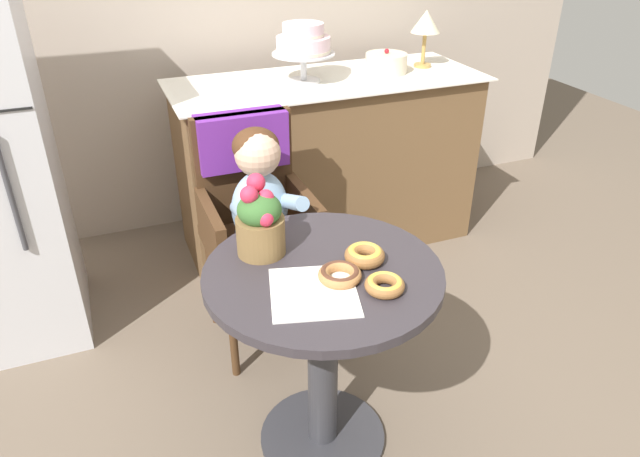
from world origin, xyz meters
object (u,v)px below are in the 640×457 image
at_px(donut_side, 385,284).
at_px(round_layer_cake, 386,63).
at_px(donut_front, 365,255).
at_px(wicker_chair, 251,196).
at_px(flower_vase, 260,222).
at_px(seated_child, 262,204).
at_px(donut_mid, 340,274).
at_px(cafe_table, 323,325).
at_px(table_lamp, 426,24).
at_px(tiered_cake_stand, 303,43).

relative_size(donut_side, round_layer_cake, 0.54).
bearing_deg(round_layer_cake, donut_front, -119.37).
bearing_deg(donut_front, wicker_chair, 102.24).
bearing_deg(donut_side, flower_vase, 128.96).
distance_m(seated_child, round_layer_cake, 1.20).
bearing_deg(donut_mid, cafe_table, 110.04).
bearing_deg(table_lamp, donut_side, -123.25).
height_order(wicker_chair, table_lamp, table_lamp).
xyz_separation_m(round_layer_cake, table_lamp, (0.23, 0.03, 0.17)).
xyz_separation_m(donut_front, tiered_cake_stand, (0.29, 1.31, 0.34)).
height_order(seated_child, table_lamp, table_lamp).
bearing_deg(cafe_table, donut_mid, -69.96).
relative_size(wicker_chair, donut_front, 7.77).
relative_size(wicker_chair, seated_child, 1.31).
height_order(cafe_table, wicker_chair, wicker_chair).
bearing_deg(wicker_chair, round_layer_cake, 27.10).
bearing_deg(seated_child, table_lamp, 34.90).
bearing_deg(seated_child, flower_vase, -106.85).
height_order(seated_child, flower_vase, flower_vase).
relative_size(cafe_table, donut_side, 6.34).
xyz_separation_m(donut_front, table_lamp, (0.97, 1.34, 0.37)).
distance_m(cafe_table, donut_mid, 0.24).
bearing_deg(table_lamp, round_layer_cake, -171.83).
relative_size(wicker_chair, flower_vase, 3.87).
relative_size(cafe_table, tiered_cake_stand, 2.40).
distance_m(donut_front, donut_side, 0.16).
relative_size(donut_front, donut_side, 1.08).
bearing_deg(cafe_table, round_layer_cake, 56.29).
height_order(cafe_table, donut_front, donut_front).
bearing_deg(wicker_chair, donut_side, -87.32).
bearing_deg(cafe_table, seated_child, 92.34).
relative_size(donut_front, donut_mid, 0.97).
bearing_deg(tiered_cake_stand, cafe_table, -108.08).
relative_size(wicker_chair, donut_side, 8.40).
xyz_separation_m(cafe_table, seated_child, (-0.02, 0.55, 0.17)).
height_order(donut_front, donut_side, donut_front).
bearing_deg(tiered_cake_stand, round_layer_cake, 0.42).
bearing_deg(seated_child, wicker_chair, 90.00).
relative_size(wicker_chair, table_lamp, 3.35).
height_order(cafe_table, round_layer_cake, round_layer_cake).
relative_size(seated_child, round_layer_cake, 3.46).
xyz_separation_m(wicker_chair, seated_child, (0.00, -0.16, 0.04)).
height_order(donut_mid, donut_side, donut_side).
bearing_deg(donut_front, table_lamp, 54.15).
bearing_deg(table_lamp, flower_vase, -136.61).
bearing_deg(seated_child, donut_front, -74.49).
xyz_separation_m(wicker_chair, table_lamp, (1.13, 0.63, 0.48)).
height_order(flower_vase, table_lamp, table_lamp).
distance_m(donut_mid, table_lamp, 1.81).
distance_m(donut_side, table_lamp, 1.83).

